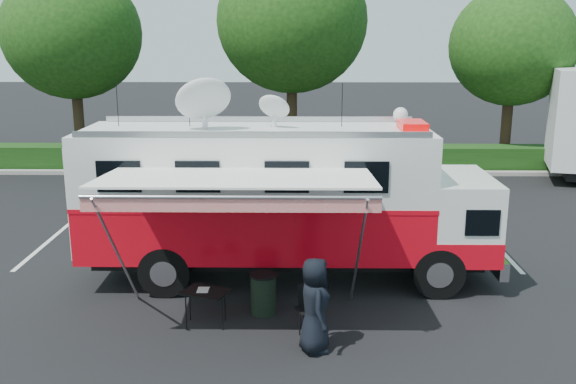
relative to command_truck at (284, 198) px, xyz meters
name	(u,v)px	position (x,y,z in m)	size (l,w,h in m)	color
ground_plane	(288,277)	(0.08, 0.00, -1.88)	(120.00, 120.00, 0.00)	black
back_border	(320,45)	(1.22, 12.90, 3.12)	(60.00, 6.14, 8.87)	#9E998E
stall_lines	(271,237)	(-0.42, 3.00, -1.88)	(24.12, 5.50, 0.01)	silver
command_truck	(284,198)	(0.00, 0.00, 0.00)	(9.17, 2.52, 4.40)	black
awning	(236,183)	(-0.82, -2.62, 0.95)	(5.00, 2.59, 3.02)	white
person	(314,350)	(0.60, -3.50, -1.88)	(0.84, 0.55, 1.72)	black
folding_table	(205,293)	(-1.46, -2.51, -1.23)	(0.99, 0.85, 0.71)	black
folding_chair	(309,303)	(0.51, -2.63, -1.36)	(0.55, 0.58, 0.90)	black
trash_bin	(263,293)	(-0.38, -1.94, -1.47)	(0.55, 0.55, 0.83)	black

